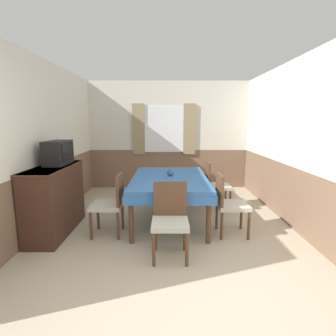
{
  "coord_description": "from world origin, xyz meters",
  "views": [
    {
      "loc": [
        -0.01,
        -1.91,
        1.65
      ],
      "look_at": [
        0.01,
        2.31,
        0.9
      ],
      "focal_mm": 28.0,
      "sensor_mm": 36.0,
      "label": 1
    }
  ],
  "objects": [
    {
      "name": "dining_table",
      "position": [
        0.01,
        2.31,
        0.65
      ],
      "size": [
        1.24,
        1.89,
        0.75
      ],
      "color": "#386BA8",
      "rests_on": "ground_plane"
    },
    {
      "name": "ground_plane",
      "position": [
        0.0,
        0.0,
        0.0
      ],
      "size": [
        16.0,
        16.0,
        0.0
      ],
      "primitive_type": "plane",
      "color": "tan"
    },
    {
      "name": "chair_left_near",
      "position": [
        -0.84,
        1.75,
        0.5
      ],
      "size": [
        0.44,
        0.44,
        0.91
      ],
      "rotation": [
        0.0,
        0.0,
        1.57
      ],
      "color": "brown",
      "rests_on": "ground_plane"
    },
    {
      "name": "chair_right_far",
      "position": [
        0.86,
        2.87,
        0.5
      ],
      "size": [
        0.44,
        0.44,
        0.91
      ],
      "rotation": [
        0.0,
        0.0,
        4.71
      ],
      "color": "brown",
      "rests_on": "ground_plane"
    },
    {
      "name": "wall_right",
      "position": [
        1.95,
        2.27,
        1.3
      ],
      "size": [
        0.05,
        4.94,
        2.6
      ],
      "color": "silver",
      "rests_on": "ground_plane"
    },
    {
      "name": "tv",
      "position": [
        -1.67,
        2.01,
        1.19
      ],
      "size": [
        0.29,
        0.54,
        0.36
      ],
      "color": "black",
      "rests_on": "sideboard"
    },
    {
      "name": "chair_head_near",
      "position": [
        0.01,
        1.13,
        0.5
      ],
      "size": [
        0.44,
        0.44,
        0.91
      ],
      "rotation": [
        0.0,
        0.0,
        3.14
      ],
      "color": "brown",
      "rests_on": "ground_plane"
    },
    {
      "name": "wall_left",
      "position": [
        -1.95,
        2.27,
        1.3
      ],
      "size": [
        0.05,
        4.94,
        2.6
      ],
      "color": "silver",
      "rests_on": "ground_plane"
    },
    {
      "name": "wall_back",
      "position": [
        -0.01,
        4.57,
        1.31
      ],
      "size": [
        4.26,
        0.1,
        2.6
      ],
      "color": "silver",
      "rests_on": "ground_plane"
    },
    {
      "name": "chair_right_near",
      "position": [
        0.86,
        1.75,
        0.5
      ],
      "size": [
        0.44,
        0.44,
        0.91
      ],
      "rotation": [
        0.0,
        0.0,
        4.71
      ],
      "color": "brown",
      "rests_on": "ground_plane"
    },
    {
      "name": "sideboard",
      "position": [
        -1.69,
        1.83,
        0.51
      ],
      "size": [
        0.46,
        1.29,
        1.01
      ],
      "color": "#3D2319",
      "rests_on": "ground_plane"
    },
    {
      "name": "vase",
      "position": [
        0.02,
        2.39,
        0.8
      ],
      "size": [
        0.11,
        0.11,
        0.11
      ],
      "color": "#335684",
      "rests_on": "dining_table"
    }
  ]
}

